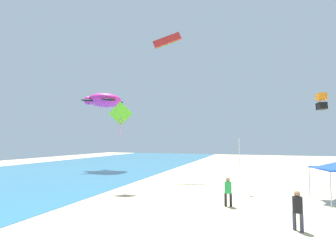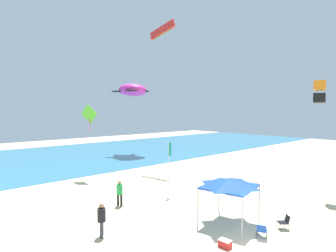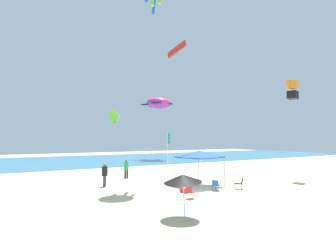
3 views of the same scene
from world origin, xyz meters
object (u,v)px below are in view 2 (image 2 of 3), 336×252
folding_chair_right_of_tent (262,230)px  banner_flag (169,163)px  folding_chair_near_cooler (284,221)px  person_far_stroller (102,217)px  kite_parafoil_red (162,30)px  cooler_box (225,244)px  canopy_tent (229,183)px  kite_box_orange (320,92)px  kite_turtle_magenta (132,90)px  kite_diamond_lime (89,115)px  person_kite_handler (120,191)px

folding_chair_right_of_tent → banner_flag: banner_flag is taller
folding_chair_near_cooler → folding_chair_right_of_tent: 2.10m
person_far_stroller → kite_parafoil_red: kite_parafoil_red is taller
folding_chair_right_of_tent → cooler_box: 2.43m
canopy_tent → folding_chair_right_of_tent: 3.14m
kite_box_orange → canopy_tent: bearing=68.1°
folding_chair_near_cooler → kite_parafoil_red: size_ratio=0.23×
kite_turtle_magenta → kite_diamond_lime: bearing=130.1°
kite_diamond_lime → kite_turtle_magenta: (12.16, 10.15, 3.79)m
cooler_box → kite_diamond_lime: kite_diamond_lime is taller
folding_chair_near_cooler → banner_flag: banner_flag is taller
folding_chair_right_of_tent → cooler_box: size_ratio=1.26×
folding_chair_right_of_tent → kite_turtle_magenta: size_ratio=0.13×
kite_turtle_magenta → kite_parafoil_red: 13.30m
kite_diamond_lime → kite_box_orange: bearing=-158.4°
folding_chair_near_cooler → kite_turtle_magenta: size_ratio=0.13×
folding_chair_near_cooler → person_far_stroller: size_ratio=0.44×
person_kite_handler → kite_box_orange: size_ratio=1.02×
folding_chair_near_cooler → cooler_box: (-4.38, 1.01, -0.27)m
cooler_box → kite_turtle_magenta: size_ratio=0.10×
cooler_box → kite_diamond_lime: bearing=85.8°
person_far_stroller → banner_flag: bearing=145.1°
kite_parafoil_red → kite_box_orange: 18.86m
person_kite_handler → kite_box_orange: (13.51, -8.62, 7.41)m
person_far_stroller → kite_turtle_magenta: kite_turtle_magenta is taller
cooler_box → person_kite_handler: person_kite_handler is taller
canopy_tent → folding_chair_near_cooler: bearing=-55.8°
person_kite_handler → kite_turtle_magenta: (14.29, 19.46, 9.23)m
banner_flag → person_kite_handler: size_ratio=2.41×
folding_chair_near_cooler → folding_chair_right_of_tent: bearing=-58.1°
cooler_box → kite_diamond_lime: 19.23m
folding_chair_right_of_tent → cooler_box: bearing=48.7°
canopy_tent → kite_diamond_lime: 17.02m
canopy_tent → person_far_stroller: size_ratio=1.89×
folding_chair_near_cooler → banner_flag: size_ratio=0.18×
folding_chair_right_of_tent → kite_turtle_magenta: bearing=-45.0°
kite_turtle_magenta → kite_box_orange: (-0.78, -28.08, -1.82)m
kite_diamond_lime → person_kite_handler: bearing=156.3°
folding_chair_near_cooler → kite_parafoil_red: bearing=-158.4°
person_kite_handler → canopy_tent: bearing=-169.1°
person_far_stroller → folding_chair_right_of_tent: bearing=80.5°
canopy_tent → kite_turtle_magenta: (10.90, 26.65, 7.77)m
kite_diamond_lime → person_far_stroller: bearing=146.2°
person_far_stroller → cooler_box: bearing=71.5°
kite_turtle_magenta → kite_box_orange: 28.15m
folding_chair_right_of_tent → banner_flag: (1.27, 9.01, 2.20)m
banner_flag → canopy_tent: bearing=-98.3°
canopy_tent → person_kite_handler: 8.08m
canopy_tent → banner_flag: size_ratio=0.79×
person_kite_handler → kite_diamond_lime: bearing=-27.2°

